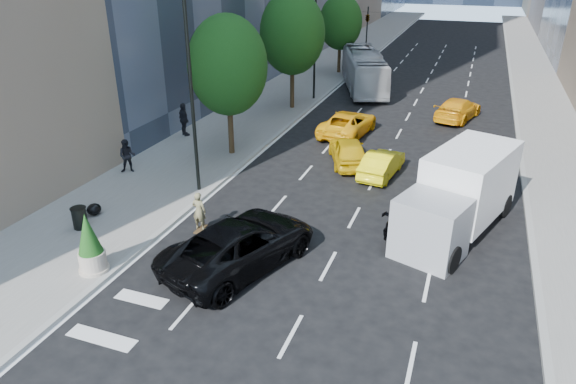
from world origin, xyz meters
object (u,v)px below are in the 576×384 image
at_px(trash_can, 80,218).
at_px(skateboarder, 199,213).
at_px(black_sedan_lincoln, 240,244).
at_px(city_bus, 364,70).
at_px(planter_shrub, 90,244).
at_px(black_sedan_mercedes, 433,214).
at_px(box_truck, 460,194).

bearing_deg(trash_can, skateboarder, 19.81).
xyz_separation_m(black_sedan_lincoln, city_bus, (-1.75, 27.93, 0.70)).
height_order(skateboarder, planter_shrub, planter_shrub).
height_order(skateboarder, black_sedan_mercedes, skateboarder).
xyz_separation_m(box_truck, planter_shrub, (-11.70, -7.60, -0.44)).
xyz_separation_m(black_sedan_lincoln, box_truck, (7.10, 5.29, 0.80)).
relative_size(trash_can, planter_shrub, 0.39).
height_order(city_bus, box_truck, box_truck).
bearing_deg(trash_can, black_sedan_lincoln, -0.31).
bearing_deg(black_sedan_mercedes, city_bus, -48.05).
relative_size(skateboarder, planter_shrub, 0.73).
xyz_separation_m(box_truck, trash_can, (-14.26, -5.25, -1.07)).
height_order(box_truck, planter_shrub, box_truck).
bearing_deg(black_sedan_mercedes, trash_can, 43.25).
xyz_separation_m(city_bus, planter_shrub, (-2.85, -30.24, -0.35)).
bearing_deg(black_sedan_mercedes, skateboarder, 43.57).
distance_m(skateboarder, box_truck, 10.38).
bearing_deg(black_sedan_mercedes, black_sedan_lincoln, 61.78).
bearing_deg(black_sedan_lincoln, box_truck, -123.38).
distance_m(black_sedan_lincoln, planter_shrub, 5.16).
bearing_deg(planter_shrub, trash_can, 137.38).
bearing_deg(black_sedan_lincoln, black_sedan_mercedes, -121.09).
xyz_separation_m(skateboarder, box_truck, (9.70, 3.61, 0.84)).
bearing_deg(black_sedan_mercedes, box_truck, -140.30).
height_order(black_sedan_lincoln, city_bus, city_bus).
bearing_deg(skateboarder, planter_shrub, 63.27).
xyz_separation_m(city_bus, box_truck, (8.85, -22.64, 0.09)).
xyz_separation_m(skateboarder, city_bus, (0.85, 26.25, 0.75)).
relative_size(box_truck, trash_can, 8.37).
xyz_separation_m(black_sedan_mercedes, planter_shrub, (-10.80, -7.33, 0.49)).
bearing_deg(planter_shrub, box_truck, 33.01).
distance_m(black_sedan_lincoln, trash_can, 7.16).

